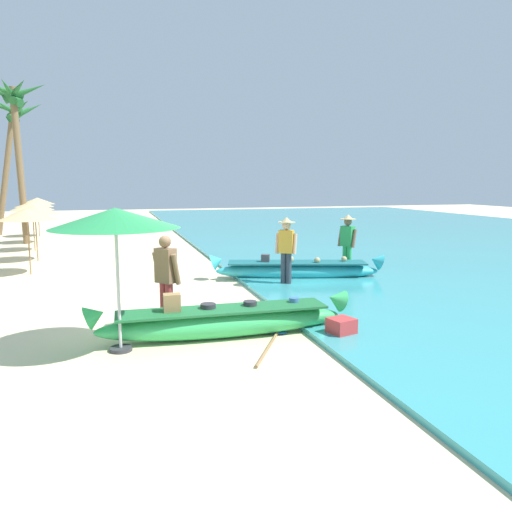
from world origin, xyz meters
The scene contains 17 objects.
ground_plane centered at (0.00, 0.00, 0.00)m, with size 80.00×80.00×0.00m, color beige.
sea centered at (14.19, 8.00, 0.05)m, with size 24.00×56.00×0.10m, color teal.
boat_green_foreground centered at (0.75, -1.30, 0.28)m, with size 4.63×0.76×0.81m.
boat_cyan_midground centered at (3.81, 3.10, 0.28)m, with size 4.74×1.96×0.79m.
person_vendor_hatted centered at (3.20, 2.27, 1.04)m, with size 0.57×0.47×1.80m.
person_tourist_customer centered at (-0.13, -0.56, 0.98)m, with size 0.51×0.55×1.73m.
person_vendor_assistant centered at (5.40, 3.24, 1.02)m, with size 0.46×0.57×1.76m.
patio_umbrella_large centered at (-0.98, -1.54, 2.11)m, with size 2.00×2.00×2.29m.
parasol_row_0 centered at (-3.37, 6.01, 1.75)m, with size 1.60×1.60×1.91m.
parasol_row_1 centered at (-3.52, 8.64, 1.75)m, with size 1.60×1.60×1.91m.
parasol_row_2 centered at (-3.98, 11.38, 1.75)m, with size 1.60×1.60×1.91m.
parasol_row_3 centered at (-4.26, 14.01, 1.75)m, with size 1.60×1.60×1.91m.
parasol_row_4 centered at (-4.50, 16.81, 1.75)m, with size 1.60×1.60×1.91m.
palm_tree_mid_cluster centered at (-4.79, 13.88, 5.62)m, with size 2.79×2.52×6.93m.
palm_tree_far_behind centered at (-5.58, 18.06, 5.36)m, with size 2.70×2.52×6.74m.
cooler_box centered at (2.69, -1.95, 0.18)m, with size 0.41×0.39×0.36m, color #C63838.
paddle centered at (1.44, -1.90, 0.03)m, with size 1.06×1.67×0.05m.
Camera 1 is at (-1.02, -9.41, 2.68)m, focal length 34.53 mm.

